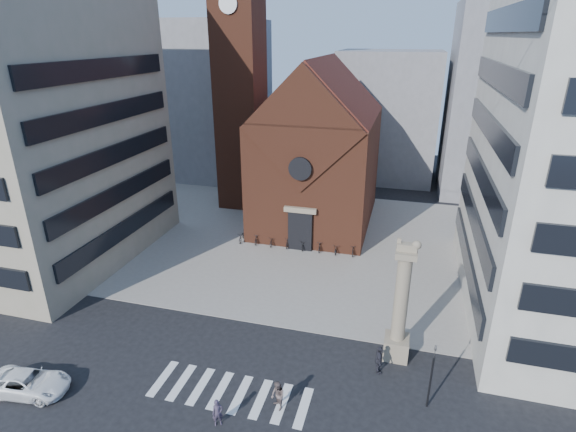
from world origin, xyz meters
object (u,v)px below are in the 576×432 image
object	(u,v)px
pedestrian_0	(218,413)
pedestrian_2	(379,360)
lion_column	(400,313)
traffic_light	(431,375)
white_car	(28,383)
scooter_0	(242,237)
pedestrian_1	(278,396)

from	to	relation	value
pedestrian_0	pedestrian_2	world-z (taller)	pedestrian_2
lion_column	traffic_light	xyz separation A→B (m)	(1.99, -4.00, -1.17)
white_car	traffic_light	bearing A→B (deg)	-85.17
white_car	scooter_0	xyz separation A→B (m)	(4.91, 23.31, -0.12)
white_car	pedestrian_2	bearing A→B (deg)	-77.95
pedestrian_0	pedestrian_2	xyz separation A→B (m)	(8.18, 6.48, 0.15)
lion_column	pedestrian_1	bearing A→B (deg)	-134.55
traffic_light	pedestrian_2	bearing A→B (deg)	145.13
pedestrian_0	pedestrian_2	distance (m)	10.44
scooter_0	lion_column	bearing A→B (deg)	-43.43
lion_column	pedestrian_2	bearing A→B (deg)	-117.85
traffic_light	scooter_0	distance (m)	25.82
pedestrian_2	scooter_0	size ratio (longest dim) A/B	1.03
scooter_0	pedestrian_2	bearing A→B (deg)	-48.88
pedestrian_0	white_car	bearing A→B (deg)	152.55
pedestrian_2	white_car	bearing A→B (deg)	95.26
traffic_light	pedestrian_2	size ratio (longest dim) A/B	2.19
pedestrian_0	pedestrian_1	xyz separation A→B (m)	(2.86, 1.96, 0.09)
traffic_light	pedestrian_2	xyz separation A→B (m)	(-3.00, 2.09, -1.30)
scooter_0	white_car	bearing A→B (deg)	-104.23
white_car	pedestrian_0	world-z (taller)	pedestrian_0
lion_column	pedestrian_2	world-z (taller)	lion_column
pedestrian_2	scooter_0	bearing A→B (deg)	29.02
traffic_light	pedestrian_1	xyz separation A→B (m)	(-8.32, -2.43, -1.37)
traffic_light	pedestrian_2	world-z (taller)	traffic_light
lion_column	white_car	bearing A→B (deg)	-156.68
lion_column	scooter_0	size ratio (longest dim) A/B	4.53
white_car	pedestrian_2	world-z (taller)	pedestrian_2
traffic_light	scooter_0	world-z (taller)	traffic_light
lion_column	pedestrian_2	distance (m)	3.28
pedestrian_2	scooter_0	distance (m)	22.17
pedestrian_1	pedestrian_2	xyz separation A→B (m)	(5.32, 4.52, 0.07)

